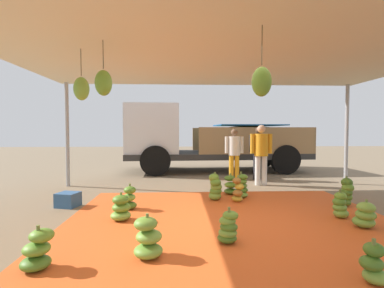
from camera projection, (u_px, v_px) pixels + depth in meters
The scene contains 21 objects.
ground_plane at pixel (211, 187), 7.58m from camera, with size 40.00×40.00×0.00m, color #7F6B51.
tarp_orange at pixel (232, 223), 4.59m from camera, with size 5.38×4.70×0.01m, color #E05B23.
tent_canopy at pixel (233, 49), 4.37m from camera, with size 8.00×7.00×2.81m.
banana_bunch_0 at pixel (365, 216), 4.36m from camera, with size 0.39×0.41×0.43m.
banana_bunch_1 at pixel (340, 206), 4.87m from camera, with size 0.31×0.32×0.48m.
banana_bunch_2 at pixel (215, 188), 6.10m from camera, with size 0.38×0.37×0.60m.
banana_bunch_3 at pixel (121, 209), 4.73m from camera, with size 0.46×0.46×0.46m.
banana_bunch_4 at pixel (148, 239), 3.35m from camera, with size 0.41×0.43×0.50m.
banana_bunch_5 at pixel (38, 251), 3.06m from camera, with size 0.44×0.43×0.47m.
banana_bunch_6 at pixel (242, 186), 6.36m from camera, with size 0.41×0.44×0.57m.
banana_bunch_7 at pixel (346, 193), 5.57m from camera, with size 0.38×0.36×0.59m.
banana_bunch_8 at pixel (374, 265), 2.77m from camera, with size 0.30×0.33×0.43m.
banana_bunch_9 at pixel (238, 191), 5.95m from camera, with size 0.34×0.33×0.55m.
banana_bunch_10 at pixel (129, 199), 5.40m from camera, with size 0.33×0.34×0.48m.
banana_bunch_11 at pixel (230, 186), 6.67m from camera, with size 0.43×0.43×0.49m.
banana_bunch_12 at pixel (228, 228), 3.79m from camera, with size 0.35×0.35×0.46m.
cargo_truck_main at pixel (208, 139), 10.66m from camera, with size 6.56×2.64×2.40m.
worker_0 at pixel (234, 150), 8.66m from camera, with size 0.56×0.34×1.53m.
worker_1 at pixel (259, 149), 8.74m from camera, with size 0.59×0.36×1.60m.
worker_2 at pixel (261, 150), 7.83m from camera, with size 0.60×0.37×1.64m.
crate_1 at pixel (68, 200), 5.61m from camera, with size 0.38×0.35×0.28m, color #335B8E.
Camera 1 is at (-0.84, -4.50, 1.47)m, focal length 27.04 mm.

